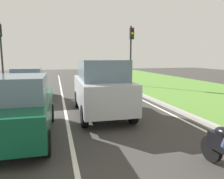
{
  "coord_description": "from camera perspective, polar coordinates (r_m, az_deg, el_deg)",
  "views": [
    {
      "loc": [
        -1.05,
        1.0,
        2.38
      ],
      "look_at": [
        0.94,
        8.55,
        1.2
      ],
      "focal_mm": 34.3,
      "sensor_mm": 36.0,
      "label": 1
    }
  ],
  "objects": [
    {
      "name": "traffic_light_overhead_left",
      "position": [
        18.51,
        -27.6,
        10.81
      ],
      "size": [
        0.32,
        0.5,
        4.97
      ],
      "color": "#2D2D2D",
      "rests_on": "ground"
    },
    {
      "name": "car_sedan_left_lane",
      "position": [
        6.86,
        -23.51,
        -4.43
      ],
      "size": [
        1.9,
        4.33,
        1.86
      ],
      "rotation": [
        0.0,
        0.0,
        -0.02
      ],
      "color": "#0C472D",
      "rests_on": "ground"
    },
    {
      "name": "lane_line_center",
      "position": [
        13.22,
        -13.04,
        -1.97
      ],
      "size": [
        0.12,
        32.0,
        0.01
      ],
      "primitive_type": "cube",
      "color": "silver",
      "rests_on": "ground"
    },
    {
      "name": "car_hatchback_far",
      "position": [
        13.19,
        -21.42,
        1.49
      ],
      "size": [
        1.73,
        3.7,
        1.78
      ],
      "rotation": [
        0.0,
        0.0,
        -0.0
      ],
      "color": "navy",
      "rests_on": "ground"
    },
    {
      "name": "car_suv_ahead",
      "position": [
        8.87,
        -2.9,
        0.72
      ],
      "size": [
        2.05,
        4.54,
        2.28
      ],
      "rotation": [
        0.0,
        0.0,
        -0.02
      ],
      "color": "#B7BABF",
      "rests_on": "ground"
    },
    {
      "name": "traffic_light_near_right",
      "position": [
        17.85,
        5.15,
        11.67
      ],
      "size": [
        0.32,
        0.5,
        4.89
      ],
      "color": "#2D2D2D",
      "rests_on": "ground"
    },
    {
      "name": "grass_verge_right",
      "position": [
        16.3,
        21.28,
        -0.27
      ],
      "size": [
        9.0,
        48.0,
        0.06
      ],
      "primitive_type": "cube",
      "color": "#548433",
      "rests_on": "ground"
    },
    {
      "name": "curb_right",
      "position": [
        14.17,
        6.73,
        -0.87
      ],
      "size": [
        0.24,
        48.0,
        0.12
      ],
      "primitive_type": "cube",
      "color": "#9E9B93",
      "rests_on": "ground"
    },
    {
      "name": "ground_plane",
      "position": [
        13.26,
        -10.01,
        -1.87
      ],
      "size": [
        60.0,
        60.0,
        0.0
      ],
      "primitive_type": "plane",
      "color": "#383533"
    },
    {
      "name": "lane_line_right_edge",
      "position": [
        14.01,
        4.82,
        -1.19
      ],
      "size": [
        0.12,
        32.0,
        0.01
      ],
      "primitive_type": "cube",
      "color": "silver",
      "rests_on": "ground"
    }
  ]
}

